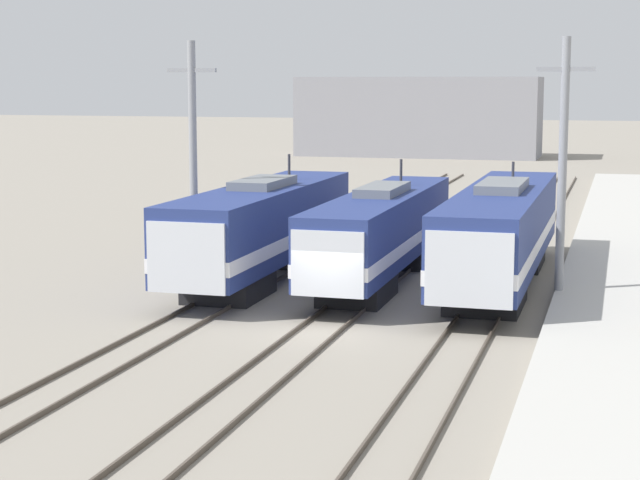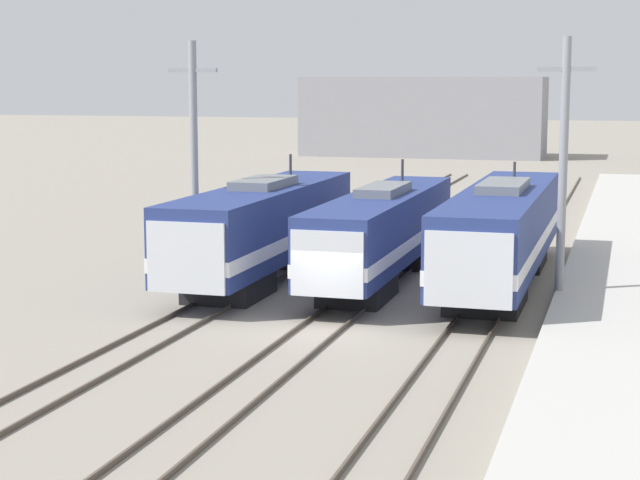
{
  "view_description": "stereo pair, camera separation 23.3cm",
  "coord_description": "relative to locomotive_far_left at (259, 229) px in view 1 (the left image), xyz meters",
  "views": [
    {
      "loc": [
        9.41,
        -32.92,
        8.12
      ],
      "look_at": [
        -0.89,
        3.18,
        2.54
      ],
      "focal_mm": 60.0,
      "sensor_mm": 36.0,
      "label": 1
    },
    {
      "loc": [
        9.63,
        -32.86,
        8.12
      ],
      "look_at": [
        -0.89,
        3.18,
        2.54
      ],
      "focal_mm": 60.0,
      "sensor_mm": 36.0,
      "label": 2
    }
  ],
  "objects": [
    {
      "name": "ground_plane",
      "position": [
        4.79,
        -7.83,
        -2.16
      ],
      "size": [
        400.0,
        400.0,
        0.0
      ],
      "primitive_type": "plane",
      "color": "gray"
    },
    {
      "name": "rail_pair_far_left",
      "position": [
        -0.0,
        -7.83,
        -2.08
      ],
      "size": [
        1.51,
        120.0,
        0.15
      ],
      "color": "#4C4238",
      "rests_on": "ground_plane"
    },
    {
      "name": "rail_pair_center",
      "position": [
        4.79,
        -7.83,
        -2.08
      ],
      "size": [
        1.51,
        120.0,
        0.15
      ],
      "color": "#4C4238",
      "rests_on": "ground_plane"
    },
    {
      "name": "rail_pair_far_right",
      "position": [
        9.58,
        -7.83,
        -2.08
      ],
      "size": [
        1.51,
        120.0,
        0.15
      ],
      "color": "#4C4238",
      "rests_on": "ground_plane"
    },
    {
      "name": "locomotive_far_left",
      "position": [
        0.0,
        0.0,
        0.0
      ],
      "size": [
        3.13,
        16.26,
        4.96
      ],
      "color": "black",
      "rests_on": "ground_plane"
    },
    {
      "name": "locomotive_center",
      "position": [
        4.79,
        1.03,
        -0.12
      ],
      "size": [
        2.79,
        16.83,
        4.75
      ],
      "color": "black",
      "rests_on": "ground_plane"
    },
    {
      "name": "locomotive_far_right",
      "position": [
        9.58,
        1.44,
        -0.0
      ],
      "size": [
        3.12,
        18.41,
        4.69
      ],
      "color": "black",
      "rests_on": "ground_plane"
    },
    {
      "name": "catenary_tower_left",
      "position": [
        -2.55,
        -0.72,
        2.89
      ],
      "size": [
        2.08,
        0.32,
        9.73
      ],
      "color": "gray",
      "rests_on": "ground_plane"
    },
    {
      "name": "catenary_tower_right",
      "position": [
        12.03,
        -0.72,
        2.89
      ],
      "size": [
        2.08,
        0.32,
        9.73
      ],
      "color": "gray",
      "rests_on": "ground_plane"
    },
    {
      "name": "platform",
      "position": [
        13.91,
        -7.83,
        -1.94
      ],
      "size": [
        4.0,
        120.0,
        0.43
      ],
      "color": "#B7B5AD",
      "rests_on": "ground_plane"
    },
    {
      "name": "depot_building",
      "position": [
        -7.69,
        75.47,
        2.15
      ],
      "size": [
        26.18,
        8.5,
        8.62
      ],
      "color": "gray",
      "rests_on": "ground_plane"
    }
  ]
}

